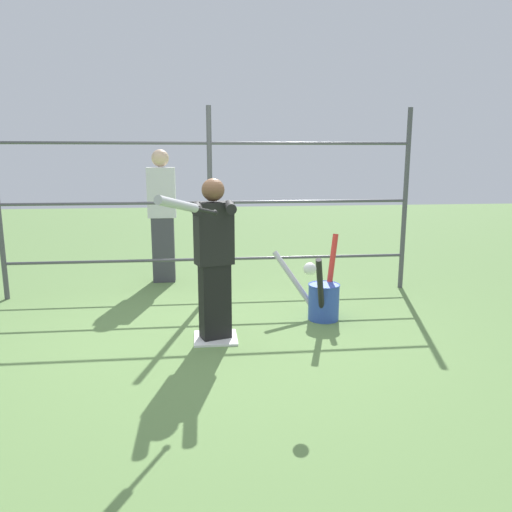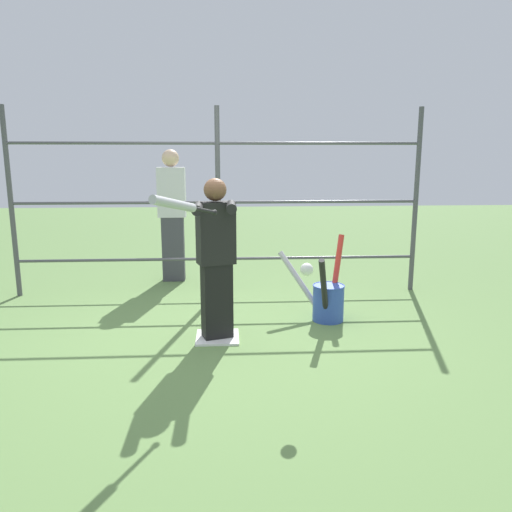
% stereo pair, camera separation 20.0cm
% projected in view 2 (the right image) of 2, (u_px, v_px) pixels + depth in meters
% --- Properties ---
extents(ground_plane, '(24.00, 24.00, 0.00)m').
position_uv_depth(ground_plane, '(218.00, 338.00, 4.70)').
color(ground_plane, '#608447').
extents(home_plate, '(0.40, 0.40, 0.02)m').
position_uv_depth(home_plate, '(217.00, 337.00, 4.70)').
color(home_plate, white).
rests_on(home_plate, ground).
extents(fence_backstop, '(4.95, 0.06, 2.26)m').
position_uv_depth(fence_backstop, '(218.00, 202.00, 6.04)').
color(fence_backstop, '#4C4C51').
rests_on(fence_backstop, ground).
extents(batter, '(0.37, 0.58, 1.50)m').
position_uv_depth(batter, '(216.00, 255.00, 4.52)').
color(batter, black).
rests_on(batter, ground).
extents(baseball_bat_swinging, '(0.44, 0.80, 0.23)m').
position_uv_depth(baseball_bat_swinging, '(180.00, 205.00, 3.57)').
color(baseball_bat_swinging, black).
extents(softball_in_flight, '(0.10, 0.10, 0.10)m').
position_uv_depth(softball_in_flight, '(307.00, 269.00, 3.67)').
color(softball_in_flight, white).
extents(bat_bucket, '(0.71, 0.82, 0.87)m').
position_uv_depth(bat_bucket, '(327.00, 299.00, 5.17)').
color(bat_bucket, '#3351B2').
rests_on(bat_bucket, ground).
extents(bystander_behind_fence, '(0.36, 0.23, 1.76)m').
position_uv_depth(bystander_behind_fence, '(172.00, 214.00, 6.69)').
color(bystander_behind_fence, '#3F3F47').
rests_on(bystander_behind_fence, ground).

